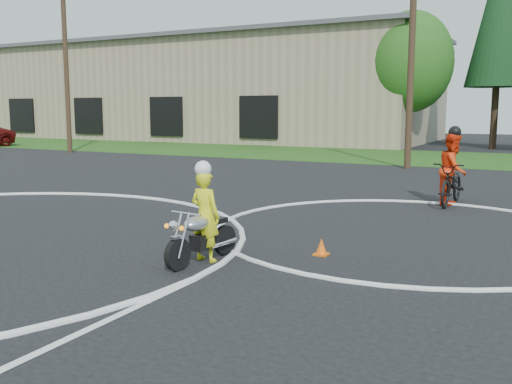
% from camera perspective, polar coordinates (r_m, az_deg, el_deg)
% --- Properties ---
extents(grass_strip, '(120.00, 10.00, 0.02)m').
position_cam_1_polar(grass_strip, '(32.77, 8.72, 3.73)').
color(grass_strip, '#1E4714').
rests_on(grass_strip, ground).
extents(course_markings, '(19.05, 19.05, 0.12)m').
position_cam_1_polar(course_markings, '(12.12, -17.86, -4.26)').
color(course_markings, silver).
rests_on(course_markings, ground).
extents(primary_motorcycle, '(0.61, 1.76, 0.92)m').
position_cam_1_polar(primary_motorcycle, '(9.59, -5.52, -4.44)').
color(primary_motorcycle, black).
rests_on(primary_motorcycle, ground).
extents(rider_primary_grp, '(0.60, 0.43, 1.71)m').
position_cam_1_polar(rider_primary_grp, '(9.62, -5.12, -2.10)').
color(rider_primary_grp, yellow).
rests_on(rider_primary_grp, ground).
extents(rider_second_grp, '(0.86, 2.23, 2.12)m').
position_cam_1_polar(rider_second_grp, '(16.18, 19.06, 1.41)').
color(rider_second_grp, black).
rests_on(rider_second_grp, ground).
extents(traffic_cones, '(19.92, 13.13, 0.30)m').
position_cam_1_polar(traffic_cones, '(10.36, -14.83, -5.51)').
color(traffic_cones, '#FA610D').
rests_on(traffic_cones, ground).
extents(warehouse, '(41.00, 17.00, 8.30)m').
position_cam_1_polar(warehouse, '(52.44, -5.43, 10.00)').
color(warehouse, tan).
rests_on(warehouse, ground).
extents(utility_poles, '(41.60, 1.12, 10.00)m').
position_cam_1_polar(utility_poles, '(25.65, 15.31, 13.91)').
color(utility_poles, '#473321').
rests_on(utility_poles, ground).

